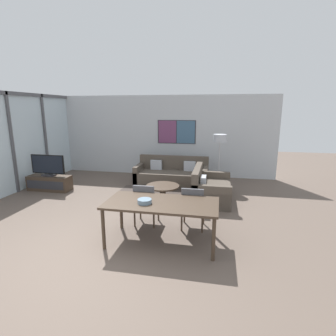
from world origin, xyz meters
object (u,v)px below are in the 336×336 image
object	(u,v)px
dining_table	(162,206)
dining_chair_left	(146,201)
sofa_side	(209,190)
television	(48,166)
sofa_main	(172,175)
floor_lamp	(220,141)
dining_chair_centre	(193,205)
tv_console	(50,183)
fruit_bowl	(145,201)
coffee_table	(163,188)

from	to	relation	value
dining_table	dining_chair_left	xyz separation A→B (m)	(-0.48, 0.65, -0.19)
sofa_side	dining_table	distance (m)	2.56
dining_chair_left	television	bearing A→B (deg)	153.18
sofa_main	floor_lamp	distance (m)	1.82
dining_chair_left	dining_chair_centre	bearing A→B (deg)	-0.59
dining_chair_left	dining_chair_centre	distance (m)	0.96
tv_console	dining_chair_left	size ratio (longest dim) A/B	1.43
floor_lamp	dining_chair_left	bearing A→B (deg)	-114.66
dining_table	dining_chair_left	distance (m)	0.83
television	fruit_bowl	xyz separation A→B (m)	(3.63, -2.50, 0.07)
dining_table	floor_lamp	xyz separation A→B (m)	(0.94, 3.75, 0.69)
dining_table	fruit_bowl	distance (m)	0.31
dining_chair_left	fruit_bowl	distance (m)	0.85
sofa_main	sofa_side	distance (m)	1.78
sofa_main	dining_chair_centre	size ratio (longest dim) A/B	2.58
television	dining_chair_centre	size ratio (longest dim) A/B	1.18
dining_table	tv_console	bearing A→B (deg)	148.58
coffee_table	dining_table	size ratio (longest dim) A/B	0.46
sofa_main	sofa_side	size ratio (longest dim) A/B	1.46
fruit_bowl	dining_chair_left	bearing A→B (deg)	105.24
television	sofa_side	distance (m)	4.63
tv_console	sofa_side	distance (m)	4.61
dining_chair_left	floor_lamp	world-z (taller)	floor_lamp
television	sofa_side	size ratio (longest dim) A/B	0.67
television	dining_chair_left	size ratio (longest dim) A/B	1.18
coffee_table	dining_chair_centre	distance (m)	1.97
coffee_table	floor_lamp	xyz separation A→B (m)	(1.44, 1.41, 1.12)
dining_chair_left	floor_lamp	size ratio (longest dim) A/B	0.55
dining_chair_centre	sofa_side	bearing A→B (deg)	82.52
tv_console	dining_table	size ratio (longest dim) A/B	0.64
dining_table	fruit_bowl	size ratio (longest dim) A/B	7.94
fruit_bowl	coffee_table	bearing A→B (deg)	95.25
dining_table	floor_lamp	bearing A→B (deg)	75.90
tv_console	sofa_main	xyz separation A→B (m)	(3.40, 1.35, 0.06)
floor_lamp	dining_table	bearing A→B (deg)	-104.10
dining_table	floor_lamp	world-z (taller)	floor_lamp
coffee_table	sofa_side	bearing A→B (deg)	3.72
television	floor_lamp	bearing A→B (deg)	15.83
tv_console	dining_chair_left	world-z (taller)	dining_chair_left
sofa_main	floor_lamp	xyz separation A→B (m)	(1.44, 0.02, 1.11)
tv_console	sofa_main	size ratio (longest dim) A/B	0.55
sofa_side	sofa_main	bearing A→B (deg)	42.77
sofa_main	dining_chair_left	world-z (taller)	dining_chair_left
coffee_table	fruit_bowl	distance (m)	2.53
dining_chair_left	dining_chair_centre	xyz separation A→B (m)	(0.96, -0.01, 0.00)
sofa_side	fruit_bowl	xyz separation A→B (m)	(-0.99, -2.54, 0.53)
dining_chair_centre	tv_console	bearing A→B (deg)	158.36
television	floor_lamp	distance (m)	5.07
sofa_main	floor_lamp	world-z (taller)	floor_lamp
fruit_bowl	sofa_side	bearing A→B (deg)	68.79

